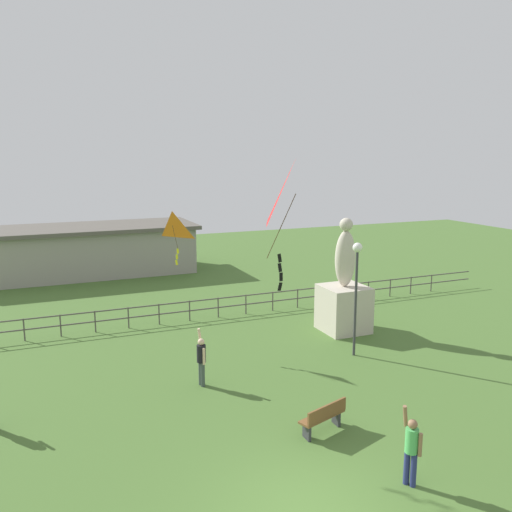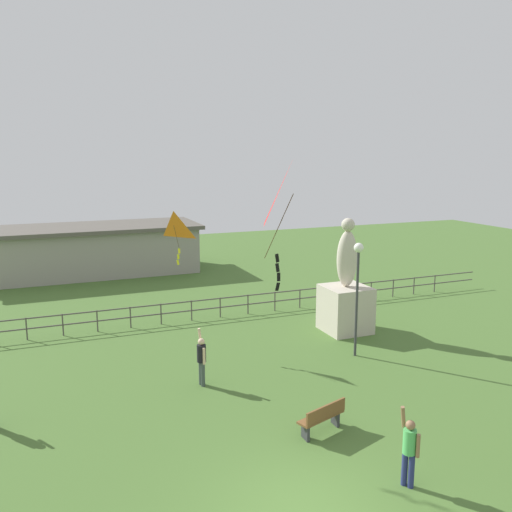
{
  "view_description": "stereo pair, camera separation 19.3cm",
  "coord_description": "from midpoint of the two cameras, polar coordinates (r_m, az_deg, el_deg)",
  "views": [
    {
      "loc": [
        -4.98,
        -9.08,
        7.53
      ],
      "look_at": [
        1.42,
        6.09,
        4.41
      ],
      "focal_mm": 37.88,
      "sensor_mm": 36.0,
      "label": 1
    },
    {
      "loc": [
        -4.8,
        -9.16,
        7.53
      ],
      "look_at": [
        1.42,
        6.09,
        4.41
      ],
      "focal_mm": 37.88,
      "sensor_mm": 36.0,
      "label": 2
    }
  ],
  "objects": [
    {
      "name": "kite_0",
      "position": [
        11.88,
        3.69,
        6.26
      ],
      "size": [
        1.07,
        1.12,
        2.92
      ],
      "color": "red"
    },
    {
      "name": "ground_plane",
      "position": [
        12.8,
        4.76,
        -25.36
      ],
      "size": [
        80.0,
        80.0,
        0.0
      ],
      "primitive_type": "plane",
      "color": "#476B2D"
    },
    {
      "name": "park_bench",
      "position": [
        15.49,
        6.8,
        -16.49
      ],
      "size": [
        1.55,
        0.86,
        0.85
      ],
      "color": "brown",
      "rests_on": "ground_plane"
    },
    {
      "name": "waterfront_railing",
      "position": [
        24.54,
        -11.51,
        -5.84
      ],
      "size": [
        36.0,
        0.06,
        0.95
      ],
      "color": "#4C4742",
      "rests_on": "ground_plane"
    },
    {
      "name": "person_2",
      "position": [
        18.08,
        -6.09,
        -10.66
      ],
      "size": [
        0.3,
        0.5,
        1.9
      ],
      "color": "#3F4C47",
      "rests_on": "ground_plane"
    },
    {
      "name": "lamppost",
      "position": [
        20.28,
        10.31,
        -1.88
      ],
      "size": [
        0.36,
        0.36,
        4.34
      ],
      "color": "#38383D",
      "rests_on": "ground_plane"
    },
    {
      "name": "pavilion_building",
      "position": [
        35.73,
        -18.05,
        0.57
      ],
      "size": [
        14.16,
        5.34,
        3.07
      ],
      "color": "gray",
      "rests_on": "ground_plane"
    },
    {
      "name": "kite_3",
      "position": [
        20.81,
        -9.07,
        3.08
      ],
      "size": [
        0.99,
        1.08,
        2.11
      ],
      "color": "orange"
    },
    {
      "name": "person_0",
      "position": [
        13.5,
        15.68,
        -18.83
      ],
      "size": [
        0.32,
        0.51,
        1.91
      ],
      "color": "navy",
      "rests_on": "ground_plane"
    },
    {
      "name": "statue_monument",
      "position": [
        23.48,
        9.04,
        -4.34
      ],
      "size": [
        1.85,
        1.85,
        4.91
      ],
      "color": "beige",
      "rests_on": "ground_plane"
    }
  ]
}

